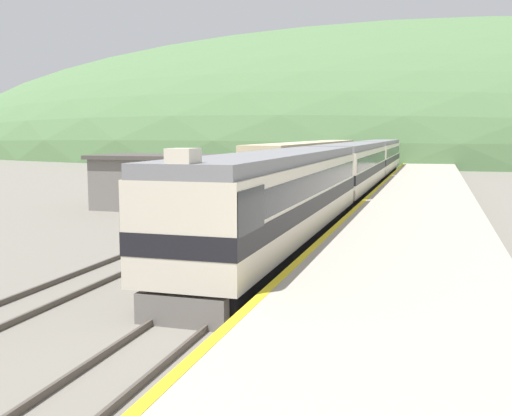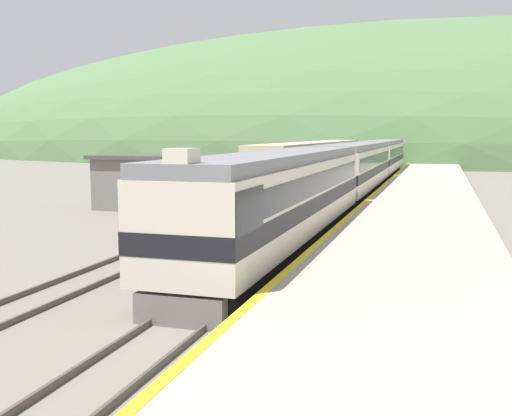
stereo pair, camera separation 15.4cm
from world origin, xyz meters
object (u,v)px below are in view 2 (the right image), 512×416
at_px(carriage_third, 383,157).
at_px(siding_train, 316,163).
at_px(express_train_lead_car, 282,197).
at_px(carriage_second, 356,168).

distance_m(carriage_third, siding_train, 14.01).
bearing_deg(express_train_lead_car, siding_train, 98.98).
bearing_deg(carriage_second, siding_train, 119.75).
xyz_separation_m(carriage_second, carriage_third, (0.00, 21.42, 0.00)).
height_order(express_train_lead_car, carriage_second, express_train_lead_car).
xyz_separation_m(express_train_lead_car, siding_train, (-4.70, 29.75, -0.13)).
relative_size(carriage_second, carriage_third, 1.00).
bearing_deg(siding_train, express_train_lead_car, -81.02).
bearing_deg(siding_train, carriage_second, -60.25).
bearing_deg(carriage_third, carriage_second, -90.00).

